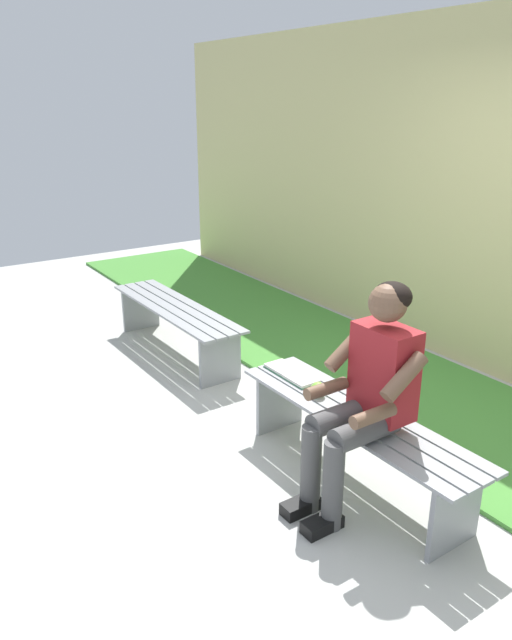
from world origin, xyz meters
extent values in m
cube|color=#B2B2AD|center=(1.13, 1.00, -0.02)|extent=(10.00, 7.00, 0.04)
cube|color=#478C38|center=(1.13, -1.07, 0.01)|extent=(9.00, 1.44, 0.03)
cube|color=gray|center=(0.00, -0.16, 0.42)|extent=(1.67, 0.11, 0.02)
cube|color=gray|center=(0.00, -0.05, 0.42)|extent=(1.67, 0.11, 0.02)
cube|color=gray|center=(0.00, 0.05, 0.42)|extent=(1.67, 0.11, 0.02)
cube|color=gray|center=(0.00, 0.16, 0.42)|extent=(1.67, 0.11, 0.02)
cube|color=gray|center=(-0.72, -0.01, 0.21)|extent=(0.03, 0.36, 0.41)
cube|color=gray|center=(0.72, 0.01, 0.21)|extent=(0.03, 0.36, 0.41)
cube|color=gray|center=(2.26, -0.16, 0.42)|extent=(1.70, 0.11, 0.02)
cube|color=gray|center=(2.26, -0.05, 0.42)|extent=(1.70, 0.11, 0.02)
cube|color=gray|center=(2.26, 0.05, 0.42)|extent=(1.70, 0.11, 0.02)
cube|color=gray|center=(2.26, 0.16, 0.42)|extent=(1.70, 0.11, 0.02)
cube|color=gray|center=(1.53, -0.01, 0.21)|extent=(0.03, 0.36, 0.41)
cube|color=gray|center=(2.99, 0.01, 0.21)|extent=(0.03, 0.36, 0.41)
cube|color=maroon|center=(-0.17, -0.02, 0.75)|extent=(0.34, 0.20, 0.50)
sphere|color=brown|center=(-0.17, -0.01, 1.13)|extent=(0.20, 0.20, 0.20)
ellipsoid|color=black|center=(-0.17, -0.04, 1.16)|extent=(0.20, 0.19, 0.15)
cylinder|color=#4C4C4C|center=(-0.26, 0.18, 0.50)|extent=(0.13, 0.40, 0.13)
cylinder|color=#4C4C4C|center=(-0.08, 0.18, 0.50)|extent=(0.13, 0.40, 0.13)
cylinder|color=#4C4C4C|center=(-0.26, 0.38, 0.25)|extent=(0.11, 0.11, 0.50)
cube|color=black|center=(-0.26, 0.44, 0.04)|extent=(0.10, 0.22, 0.07)
cylinder|color=#4C4C4C|center=(-0.08, 0.38, 0.25)|extent=(0.11, 0.11, 0.50)
cube|color=black|center=(-0.08, 0.44, 0.04)|extent=(0.10, 0.22, 0.07)
cylinder|color=brown|center=(-0.38, 0.06, 0.82)|extent=(0.08, 0.28, 0.23)
cylinder|color=brown|center=(-0.35, 0.22, 0.64)|extent=(0.07, 0.26, 0.07)
cylinder|color=brown|center=(0.04, 0.06, 0.82)|extent=(0.08, 0.28, 0.23)
cylinder|color=brown|center=(0.01, 0.22, 0.64)|extent=(0.07, 0.26, 0.07)
sphere|color=#72B738|center=(0.28, 0.04, 0.48)|extent=(0.09, 0.09, 0.09)
cube|color=white|center=(0.50, 0.00, 0.44)|extent=(0.20, 0.15, 0.02)
cube|color=white|center=(0.71, 0.00, 0.44)|extent=(0.20, 0.15, 0.02)
cube|color=#33724C|center=(0.60, 0.00, 0.43)|extent=(0.41, 0.16, 0.01)
camera|label=1|loc=(-2.22, 2.17, 2.11)|focal=34.31mm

